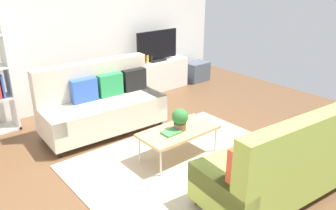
{
  "coord_description": "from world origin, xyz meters",
  "views": [
    {
      "loc": [
        -2.8,
        -3.13,
        2.47
      ],
      "look_at": [
        0.07,
        0.34,
        0.65
      ],
      "focal_mm": 36.35,
      "sensor_mm": 36.0,
      "label": 1
    }
  ],
  "objects_px": {
    "vase_0": "(133,60)",
    "bottle_0": "(147,59)",
    "couch_beige": "(102,104)",
    "coffee_table": "(179,132)",
    "tv_console": "(157,75)",
    "vase_1": "(139,60)",
    "storage_trunk": "(197,71)",
    "tv": "(157,46)",
    "table_book_0": "(171,132)",
    "couch_green": "(282,164)",
    "potted_plant": "(180,119)",
    "bottle_1": "(152,59)"
  },
  "relations": [
    {
      "from": "tv",
      "to": "table_book_0",
      "type": "distance_m",
      "value": 3.03
    },
    {
      "from": "potted_plant",
      "to": "bottle_0",
      "type": "bearing_deg",
      "value": 62.84
    },
    {
      "from": "potted_plant",
      "to": "bottle_1",
      "type": "relative_size",
      "value": 2.11
    },
    {
      "from": "table_book_0",
      "to": "vase_0",
      "type": "relative_size",
      "value": 1.24
    },
    {
      "from": "tv_console",
      "to": "vase_0",
      "type": "relative_size",
      "value": 7.26
    },
    {
      "from": "coffee_table",
      "to": "tv_console",
      "type": "distance_m",
      "value": 2.91
    },
    {
      "from": "coffee_table",
      "to": "vase_1",
      "type": "distance_m",
      "value": 2.77
    },
    {
      "from": "couch_beige",
      "to": "storage_trunk",
      "type": "relative_size",
      "value": 3.73
    },
    {
      "from": "couch_green",
      "to": "tv_console",
      "type": "bearing_deg",
      "value": 77.85
    },
    {
      "from": "coffee_table",
      "to": "bottle_0",
      "type": "distance_m",
      "value": 2.76
    },
    {
      "from": "couch_beige",
      "to": "vase_0",
      "type": "bearing_deg",
      "value": -137.97
    },
    {
      "from": "tv_console",
      "to": "vase_0",
      "type": "xyz_separation_m",
      "value": [
        -0.58,
        0.05,
        0.42
      ]
    },
    {
      "from": "coffee_table",
      "to": "vase_0",
      "type": "xyz_separation_m",
      "value": [
        0.96,
        2.52,
        0.34
      ]
    },
    {
      "from": "coffee_table",
      "to": "storage_trunk",
      "type": "relative_size",
      "value": 2.12
    },
    {
      "from": "couch_green",
      "to": "table_book_0",
      "type": "height_order",
      "value": "couch_green"
    },
    {
      "from": "couch_beige",
      "to": "coffee_table",
      "type": "height_order",
      "value": "couch_beige"
    },
    {
      "from": "table_book_0",
      "to": "bottle_0",
      "type": "relative_size",
      "value": 1.42
    },
    {
      "from": "bottle_0",
      "to": "tv_console",
      "type": "bearing_deg",
      "value": 8.27
    },
    {
      "from": "couch_green",
      "to": "couch_beige",
      "type": "bearing_deg",
      "value": 108.93
    },
    {
      "from": "bottle_0",
      "to": "bottle_1",
      "type": "height_order",
      "value": "bottle_0"
    },
    {
      "from": "couch_green",
      "to": "tv",
      "type": "bearing_deg",
      "value": 77.76
    },
    {
      "from": "couch_green",
      "to": "bottle_1",
      "type": "bearing_deg",
      "value": 79.95
    },
    {
      "from": "tv_console",
      "to": "vase_1",
      "type": "xyz_separation_m",
      "value": [
        -0.42,
        0.05,
        0.4
      ]
    },
    {
      "from": "tv",
      "to": "vase_0",
      "type": "xyz_separation_m",
      "value": [
        -0.58,
        0.07,
        -0.22
      ]
    },
    {
      "from": "vase_0",
      "to": "bottle_0",
      "type": "bearing_deg",
      "value": -16.46
    },
    {
      "from": "coffee_table",
      "to": "tv_console",
      "type": "height_order",
      "value": "tv_console"
    },
    {
      "from": "potted_plant",
      "to": "couch_beige",
      "type": "bearing_deg",
      "value": 105.71
    },
    {
      "from": "tv_console",
      "to": "potted_plant",
      "type": "xyz_separation_m",
      "value": [
        -1.52,
        -2.47,
        0.26
      ]
    },
    {
      "from": "storage_trunk",
      "to": "vase_0",
      "type": "bearing_deg",
      "value": 174.9
    },
    {
      "from": "tv_console",
      "to": "bottle_1",
      "type": "distance_m",
      "value": 0.43
    },
    {
      "from": "couch_beige",
      "to": "vase_1",
      "type": "xyz_separation_m",
      "value": [
        1.51,
        1.09,
        0.27
      ]
    },
    {
      "from": "bottle_0",
      "to": "vase_1",
      "type": "bearing_deg",
      "value": 147.69
    },
    {
      "from": "table_book_0",
      "to": "vase_1",
      "type": "distance_m",
      "value": 2.85
    },
    {
      "from": "coffee_table",
      "to": "bottle_0",
      "type": "bearing_deg",
      "value": 62.47
    },
    {
      "from": "couch_green",
      "to": "potted_plant",
      "type": "height_order",
      "value": "couch_green"
    },
    {
      "from": "coffee_table",
      "to": "couch_beige",
      "type": "bearing_deg",
      "value": 105.1
    },
    {
      "from": "bottle_0",
      "to": "bottle_1",
      "type": "xyz_separation_m",
      "value": [
        0.11,
        0.0,
        -0.01
      ]
    },
    {
      "from": "tv_console",
      "to": "couch_beige",
      "type": "bearing_deg",
      "value": -151.5
    },
    {
      "from": "potted_plant",
      "to": "bottle_0",
      "type": "relative_size",
      "value": 1.79
    },
    {
      "from": "table_book_0",
      "to": "vase_1",
      "type": "relative_size",
      "value": 1.5
    },
    {
      "from": "couch_green",
      "to": "potted_plant",
      "type": "relative_size",
      "value": 6.54
    },
    {
      "from": "tv",
      "to": "potted_plant",
      "type": "relative_size",
      "value": 3.31
    },
    {
      "from": "vase_0",
      "to": "potted_plant",
      "type": "bearing_deg",
      "value": -110.5
    },
    {
      "from": "couch_beige",
      "to": "vase_1",
      "type": "distance_m",
      "value": 1.88
    },
    {
      "from": "table_book_0",
      "to": "vase_1",
      "type": "xyz_separation_m",
      "value": [
        1.27,
        2.53,
        0.29
      ]
    },
    {
      "from": "couch_beige",
      "to": "storage_trunk",
      "type": "height_order",
      "value": "couch_beige"
    },
    {
      "from": "vase_0",
      "to": "vase_1",
      "type": "relative_size",
      "value": 1.2
    },
    {
      "from": "vase_1",
      "to": "storage_trunk",
      "type": "bearing_deg",
      "value": -5.64
    },
    {
      "from": "couch_green",
      "to": "storage_trunk",
      "type": "height_order",
      "value": "couch_green"
    },
    {
      "from": "table_book_0",
      "to": "vase_1",
      "type": "bearing_deg",
      "value": 63.29
    }
  ]
}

